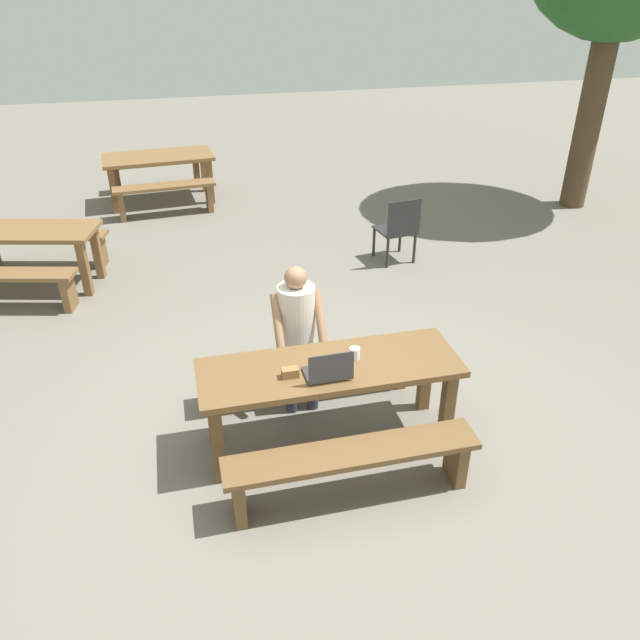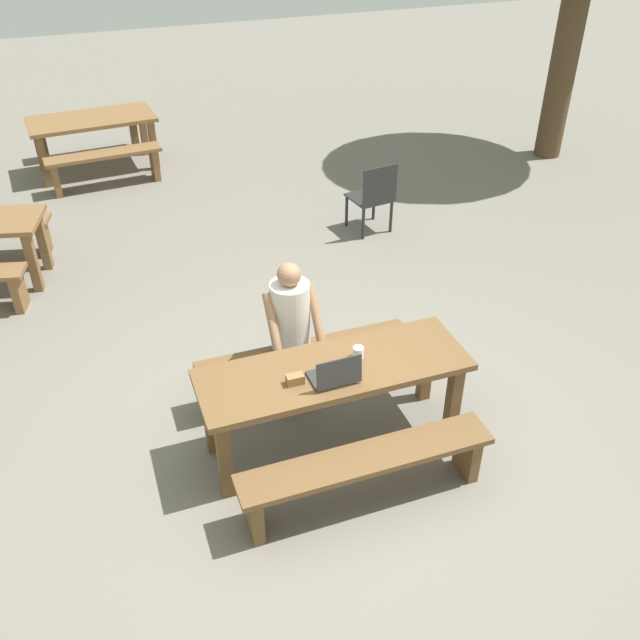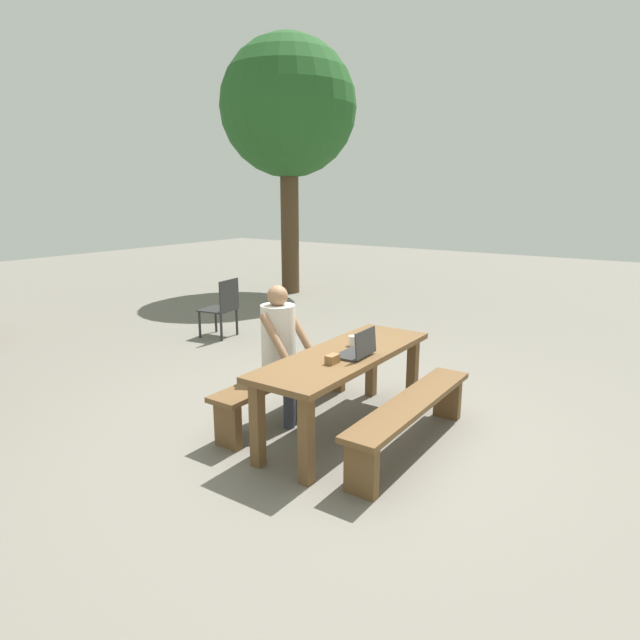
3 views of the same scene
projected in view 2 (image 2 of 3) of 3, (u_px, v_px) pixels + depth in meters
ground_plane at (333, 440)px, 5.37m from camera, size 30.00×30.00×0.00m
picnic_table_front at (334, 380)px, 5.02m from camera, size 1.97×0.66×0.72m
bench_near at (366, 467)px, 4.69m from camera, size 1.79×0.30×0.43m
bench_far at (306, 360)px, 5.67m from camera, size 1.79×0.30×0.43m
laptop at (335, 375)px, 4.79m from camera, size 0.33×0.25×0.24m
small_pouch at (295, 379)px, 4.79m from camera, size 0.12×0.07×0.07m
coffee_mug at (358, 352)px, 5.02m from camera, size 0.08×0.08×0.09m
person_seated at (292, 325)px, 5.38m from camera, size 0.42×0.41×1.25m
plastic_chair at (373, 196)px, 7.99m from camera, size 0.50×0.50×0.85m
picnic_table_rear at (92, 126)px, 9.45m from camera, size 1.71×0.95×0.74m
bench_rear_south at (105, 162)px, 9.12m from camera, size 1.51×0.42×0.47m
bench_rear_north at (88, 131)px, 10.10m from camera, size 1.51×0.42×0.47m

